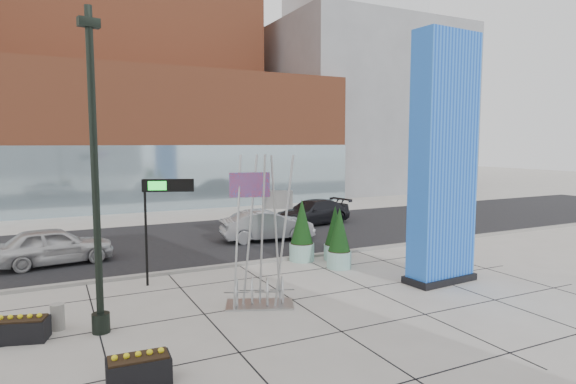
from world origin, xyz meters
name	(u,v)px	position (x,y,z in m)	size (l,w,h in m)	color
ground	(253,296)	(0.00, 0.00, 0.00)	(160.00, 160.00, 0.00)	#9E9991
street_asphalt	(181,242)	(0.00, 10.00, 0.01)	(80.00, 12.00, 0.02)	black
curb_edge	(216,267)	(0.00, 4.00, 0.06)	(80.00, 0.30, 0.12)	gray
tower_podium	(142,139)	(1.00, 27.00, 5.50)	(34.00, 10.00, 11.00)	#97492B
tower_glass_front	(154,178)	(1.00, 22.20, 2.50)	(34.00, 0.60, 5.00)	#8CA5B2
building_grey_parking	(356,110)	(26.00, 32.00, 9.00)	(20.00, 18.00, 18.00)	slate
blue_pylon	(443,164)	(6.92, -1.55, 4.42)	(2.83, 1.44, 9.14)	blue
lamp_post	(96,204)	(-4.94, -1.11, 3.56)	(0.58, 0.48, 8.69)	black
public_art_sculpture	(260,266)	(-0.16, -1.00, 1.27)	(2.38, 1.81, 4.85)	#B3B6B8
concrete_bollard	(58,317)	(-6.00, -0.35, 0.36)	(0.37, 0.37, 0.73)	gray
overhead_street_sign	(164,194)	(-2.34, 2.80, 3.34)	(1.78, 0.78, 3.89)	black
round_planter_east	(339,240)	(4.60, 1.80, 1.20)	(1.01, 1.01, 2.53)	#97CBBF
round_planter_mid	(335,234)	(5.20, 3.10, 1.15)	(0.97, 0.97, 2.43)	#97CBBF
round_planter_west	(302,232)	(3.80, 3.60, 1.30)	(1.10, 1.10, 2.74)	#97CBBF
box_planter_north	(21,329)	(-6.88, -0.78, 0.33)	(1.45, 1.01, 0.73)	black
box_planter_south	(139,369)	(-4.49, -4.50, 0.34)	(1.38, 0.75, 0.74)	black
car_white_west	(54,246)	(-6.00, 7.64, 0.81)	(1.91, 4.75, 1.62)	silver
car_silver_mid	(267,226)	(4.21, 8.28, 0.80)	(1.70, 4.88, 1.61)	#95979C
car_dark_east	(312,213)	(8.75, 11.57, 0.78)	(2.19, 5.38, 1.56)	black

